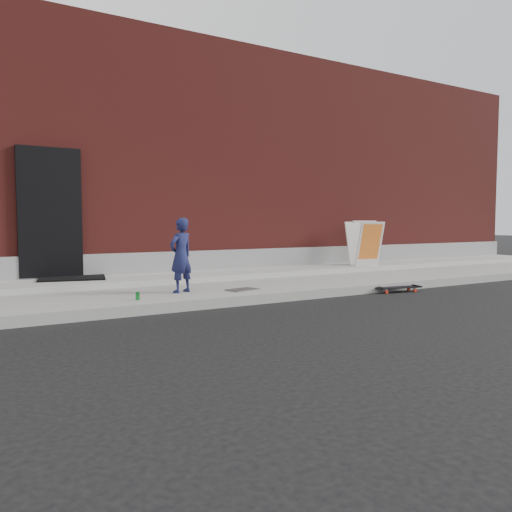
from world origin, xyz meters
TOP-DOWN VIEW (x-y plane):
  - ground at (0.00, 0.00)m, footprint 80.00×80.00m
  - sidewalk at (0.00, 1.50)m, footprint 20.00×3.00m
  - apron at (0.00, 2.40)m, footprint 20.00×1.20m
  - building at (-0.00, 6.99)m, footprint 20.00×8.10m
  - child at (-1.04, 0.80)m, footprint 0.49×0.41m
  - skateboard at (2.65, -0.12)m, footprint 0.87×0.38m
  - pizza_sign at (3.98, 2.17)m, footprint 0.71×0.81m
  - soda_can at (-1.85, 0.41)m, footprint 0.07×0.07m
  - doormat at (-2.30, 2.70)m, footprint 1.24×1.08m
  - utility_plate at (-0.10, 0.56)m, footprint 0.56×0.42m

SIDE VIEW (x-z plane):
  - ground at x=0.00m, z-range 0.00..0.00m
  - sidewalk at x=0.00m, z-range 0.00..0.15m
  - skateboard at x=2.65m, z-range 0.03..0.13m
  - utility_plate at x=-0.10m, z-range 0.15..0.16m
  - apron at x=0.00m, z-range 0.15..0.25m
  - soda_can at x=-1.85m, z-range 0.15..0.26m
  - doormat at x=-2.30m, z-range 0.25..0.28m
  - child at x=-1.04m, z-range 0.15..1.30m
  - pizza_sign at x=3.98m, z-range 0.25..1.27m
  - building at x=0.00m, z-range 0.00..5.00m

